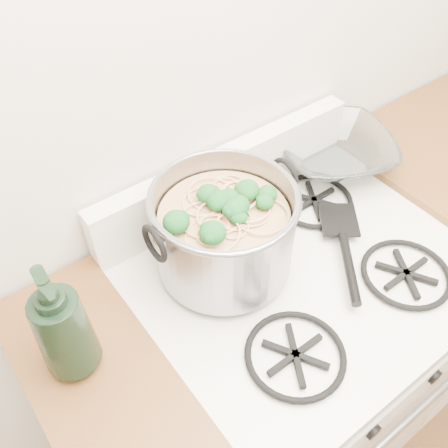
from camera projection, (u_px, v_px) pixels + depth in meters
gas_range at (288, 368)px, 1.49m from camera, size 0.76×0.66×0.92m
stock_pot at (224, 232)px, 1.07m from camera, size 0.34×0.31×0.21m
spatula at (339, 218)px, 1.22m from camera, size 0.42×0.42×0.02m
glass_bowl at (333, 156)px, 1.38m from camera, size 0.16×0.16×0.03m
bottle at (60, 323)px, 0.87m from camera, size 0.11×0.11×0.28m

